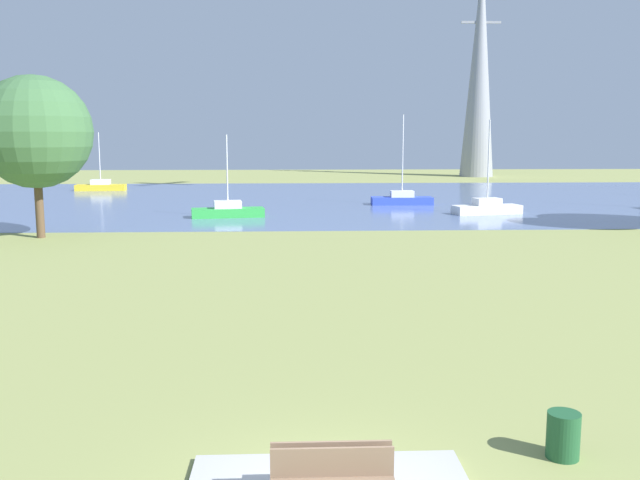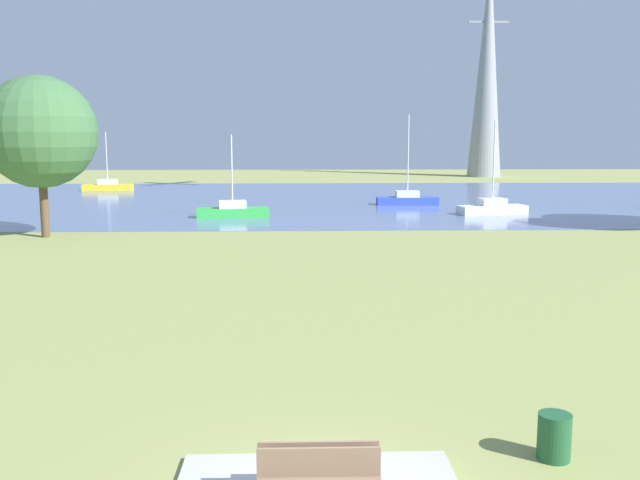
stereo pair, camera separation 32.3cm
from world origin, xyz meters
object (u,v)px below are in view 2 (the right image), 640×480
litter_bin (554,437)px  electricity_pylon (487,66)px  sailboat_green (233,211)px  sailboat_white (492,208)px  sailboat_yellow (108,186)px  tree_east_far (40,132)px  bench_facing_water (318,469)px  sailboat_blue (407,199)px

litter_bin → electricity_pylon: (20.35, 81.24, 13.93)m
sailboat_green → sailboat_white: sailboat_white is taller
litter_bin → sailboat_green: sailboat_green is taller
sailboat_yellow → tree_east_far: 33.07m
sailboat_yellow → litter_bin: bearing=-68.4°
sailboat_white → tree_east_far: (-27.14, -10.16, 5.16)m
litter_bin → tree_east_far: bearing=124.0°
sailboat_green → sailboat_white: (17.90, 1.19, 0.01)m
sailboat_white → bench_facing_water: bearing=-109.2°
litter_bin → tree_east_far: 32.56m
bench_facing_water → sailboat_blue: size_ratio=0.26×
sailboat_yellow → electricity_pylon: size_ratio=0.20×
sailboat_blue → sailboat_green: bearing=-148.8°
litter_bin → sailboat_blue: bearing=84.4°
sailboat_white → tree_east_far: 29.43m
bench_facing_water → electricity_pylon: 87.07m
tree_east_far → sailboat_white: bearing=20.5°
litter_bin → sailboat_green: (-8.74, 35.60, 0.05)m
sailboat_blue → sailboat_white: 8.29m
sailboat_blue → sailboat_white: bearing=-53.9°
bench_facing_water → sailboat_green: bearing=97.3°
electricity_pylon → tree_east_far: bearing=-125.1°
sailboat_green → sailboat_yellow: (-14.55, 23.27, 0.00)m
sailboat_blue → sailboat_yellow: 31.56m
sailboat_yellow → electricity_pylon: 50.97m
litter_bin → sailboat_green: 36.66m
sailboat_blue → electricity_pylon: size_ratio=0.25×
sailboat_green → sailboat_yellow: bearing=122.0°
bench_facing_water → sailboat_yellow: size_ratio=0.32×
sailboat_yellow → electricity_pylon: electricity_pylon is taller
sailboat_white → electricity_pylon: bearing=75.9°
sailboat_green → tree_east_far: tree_east_far is taller
litter_bin → sailboat_yellow: sailboat_yellow is taller
sailboat_green → sailboat_yellow: size_ratio=0.96×
bench_facing_water → litter_bin: (4.04, 1.18, -0.07)m
litter_bin → sailboat_yellow: bearing=111.6°
tree_east_far → sailboat_green: bearing=44.2°
electricity_pylon → sailboat_white: bearing=-104.1°
bench_facing_water → litter_bin: 4.21m
bench_facing_water → sailboat_yellow: bearing=107.8°
sailboat_blue → sailboat_white: (4.89, -6.70, -0.01)m
sailboat_green → sailboat_yellow: 27.44m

